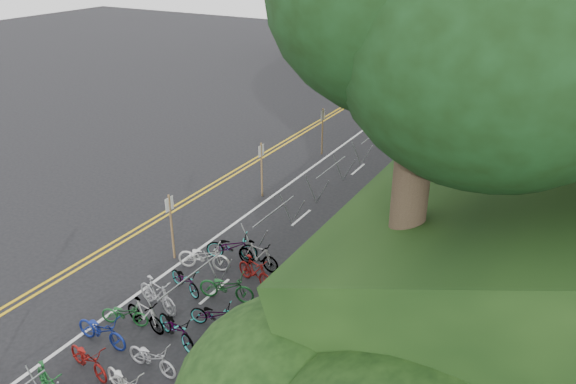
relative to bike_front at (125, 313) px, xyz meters
The scene contains 7 objects.
ground 2.27m from the bike_front, 143.35° to the right, with size 120.00×120.00×0.00m, color black.
road_markings 8.85m from the bike_front, 97.55° to the left, with size 7.47×80.00×0.01m.
red_curb 11.36m from the bike_front, 69.88° to the left, with size 0.25×28.00×0.10m, color maroon.
bike_racks_rest 11.74m from the bike_front, 84.10° to the left, with size 1.14×23.00×1.17m.
signposts_rest 12.76m from the bike_front, 95.38° to the left, with size 0.08×18.40×2.50m.
bike_front is the anchor object (origin of this frame).
bike_valet 1.21m from the bike_front, 11.70° to the left, with size 3.37×10.85×1.08m.
Camera 1 is at (12.65, -8.12, 10.60)m, focal length 35.00 mm.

